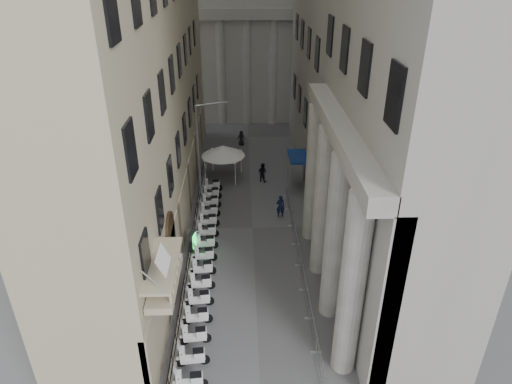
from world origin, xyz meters
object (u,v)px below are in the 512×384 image
security_tent (221,150)px  info_kiosk (193,243)px  pedestrian_a (280,206)px  pedestrian_b (262,172)px  street_lamp (202,146)px

security_tent → info_kiosk: (-1.52, -12.37, -1.75)m
pedestrian_a → pedestrian_b: pedestrian_a is taller
street_lamp → pedestrian_a: (6.13, -2.85, -4.05)m
info_kiosk → pedestrian_a: size_ratio=0.98×
street_lamp → info_kiosk: street_lamp is taller
security_tent → pedestrian_b: size_ratio=2.20×
info_kiosk → pedestrian_a: pedestrian_a is taller
street_lamp → pedestrian_b: size_ratio=4.66×
security_tent → pedestrian_b: (3.79, -1.17, -1.78)m
street_lamp → info_kiosk: 8.72m
street_lamp → info_kiosk: size_ratio=4.56×
street_lamp → pedestrian_a: 7.88m
security_tent → pedestrian_b: bearing=-17.2°
info_kiosk → pedestrian_b: (5.31, 11.20, -0.03)m
security_tent → street_lamp: 5.34m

